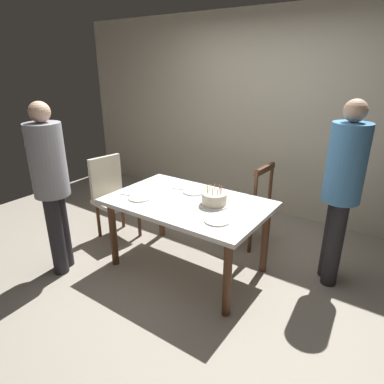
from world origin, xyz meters
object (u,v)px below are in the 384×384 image
object	(u,v)px
plate_near_guest	(217,220)
chair_spindle_back	(248,206)
plate_far_side	(194,192)
person_celebrant	(51,181)
plate_near_celebrant	(140,198)
dining_table	(188,209)
chair_upholstered	(112,193)
birthday_cake	(214,199)
person_guest	(343,185)

from	to	relation	value
plate_near_guest	chair_spindle_back	world-z (taller)	chair_spindle_back
plate_far_side	person_celebrant	xyz separation A→B (m)	(-0.95, -0.94, 0.20)
plate_far_side	person_celebrant	world-z (taller)	person_celebrant
plate_near_celebrant	plate_near_guest	distance (m)	0.86
dining_table	chair_upholstered	distance (m)	1.15
chair_spindle_back	person_celebrant	distance (m)	2.05
birthday_cake	plate_far_side	distance (m)	0.37
chair_spindle_back	person_celebrant	xyz separation A→B (m)	(-1.28, -1.52, 0.48)
plate_near_celebrant	chair_spindle_back	world-z (taller)	chair_spindle_back
plate_far_side	chair_upholstered	xyz separation A→B (m)	(-1.06, -0.13, -0.21)
plate_near_celebrant	plate_near_guest	size ratio (longest dim) A/B	1.00
plate_far_side	plate_near_guest	world-z (taller)	same
dining_table	person_celebrant	xyz separation A→B (m)	(-1.02, -0.73, 0.30)
person_celebrant	person_guest	size ratio (longest dim) A/B	0.98
birthday_cake	plate_near_guest	distance (m)	0.34
plate_near_celebrant	person_guest	world-z (taller)	person_guest
dining_table	chair_spindle_back	world-z (taller)	chair_spindle_back
dining_table	chair_upholstered	xyz separation A→B (m)	(-1.14, 0.08, -0.11)
chair_upholstered	chair_spindle_back	bearing A→B (deg)	27.06
plate_near_celebrant	chair_spindle_back	xyz separation A→B (m)	(0.67, 1.01, -0.28)
plate_far_side	plate_near_guest	distance (m)	0.68
chair_upholstered	person_celebrant	world-z (taller)	person_celebrant
dining_table	chair_upholstered	world-z (taller)	chair_upholstered
chair_spindle_back	person_celebrant	size ratio (longest dim) A/B	0.58
birthday_cake	chair_upholstered	xyz separation A→B (m)	(-1.40, 0.02, -0.26)
dining_table	plate_near_guest	size ratio (longest dim) A/B	6.83
chair_upholstered	person_celebrant	xyz separation A→B (m)	(0.12, -0.81, 0.41)
plate_near_guest	chair_spindle_back	size ratio (longest dim) A/B	0.23
birthday_cake	person_guest	world-z (taller)	person_guest
birthday_cake	person_celebrant	distance (m)	1.51
plate_near_guest	chair_upholstered	size ratio (longest dim) A/B	0.23
plate_far_side	chair_spindle_back	size ratio (longest dim) A/B	0.23
dining_table	chair_spindle_back	bearing A→B (deg)	72.00
person_guest	plate_far_side	bearing A→B (deg)	-163.45
person_guest	chair_upholstered	bearing A→B (deg)	-167.62
plate_far_side	person_guest	size ratio (longest dim) A/B	0.13
birthday_cake	plate_near_guest	world-z (taller)	birthday_cake
birthday_cake	plate_far_side	xyz separation A→B (m)	(-0.33, 0.16, -0.05)
plate_near_celebrant	person_guest	bearing A→B (deg)	26.52
person_guest	birthday_cake	bearing A→B (deg)	-150.63
plate_far_side	person_guest	world-z (taller)	person_guest
plate_near_celebrant	person_celebrant	size ratio (longest dim) A/B	0.13
person_celebrant	chair_spindle_back	bearing A→B (deg)	49.92
dining_table	plate_near_celebrant	bearing A→B (deg)	-152.54
person_guest	person_celebrant	bearing A→B (deg)	-149.36
plate_near_celebrant	person_guest	size ratio (longest dim) A/B	0.13
chair_upholstered	person_celebrant	bearing A→B (deg)	-81.87
plate_near_celebrant	person_celebrant	distance (m)	0.82
plate_near_guest	plate_near_celebrant	bearing A→B (deg)	180.00
plate_far_side	chair_spindle_back	bearing A→B (deg)	60.12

